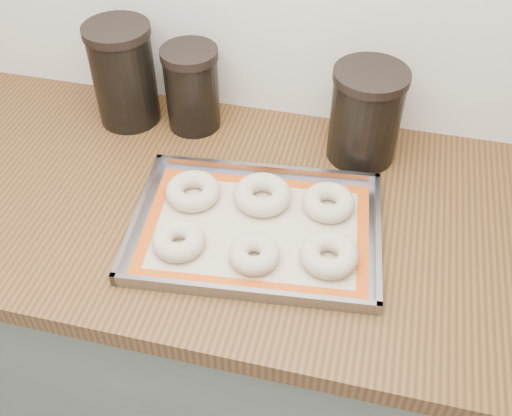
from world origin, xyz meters
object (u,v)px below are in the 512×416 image
(bagel_back_right, at_px, (328,202))
(canister_mid, at_px, (192,88))
(canister_right, at_px, (366,115))
(bagel_front_mid, at_px, (254,254))
(bagel_front_right, at_px, (329,255))
(bagel_back_mid, at_px, (262,195))
(baking_tray, at_px, (256,228))
(bagel_front_left, at_px, (179,240))
(bagel_back_left, at_px, (193,191))
(canister_left, at_px, (124,74))

(bagel_back_right, xyz_separation_m, canister_mid, (-0.34, 0.21, 0.07))
(bagel_back_right, height_order, canister_right, canister_right)
(bagel_front_mid, xyz_separation_m, bagel_front_right, (0.13, 0.03, 0.00))
(canister_right, bearing_deg, bagel_back_mid, -130.34)
(baking_tray, bearing_deg, canister_right, 59.21)
(canister_right, bearing_deg, bagel_front_left, -129.35)
(bagel_back_left, bearing_deg, canister_left, 134.52)
(baking_tray, distance_m, bagel_back_right, 0.15)
(bagel_back_left, bearing_deg, baking_tray, -21.14)
(baking_tray, relative_size, bagel_front_left, 5.07)
(canister_left, bearing_deg, bagel_back_left, -45.48)
(bagel_back_left, bearing_deg, bagel_front_left, -83.14)
(bagel_front_right, height_order, bagel_back_right, bagel_front_right)
(canister_left, bearing_deg, baking_tray, -37.76)
(baking_tray, xyz_separation_m, canister_mid, (-0.21, 0.29, 0.09))
(bagel_front_mid, bearing_deg, canister_left, 136.63)
(bagel_front_left, relative_size, bagel_front_mid, 1.06)
(baking_tray, distance_m, bagel_front_mid, 0.08)
(bagel_back_left, relative_size, canister_mid, 0.57)
(bagel_front_right, distance_m, bagel_back_mid, 0.19)
(canister_left, bearing_deg, bagel_front_mid, -43.37)
(baking_tray, distance_m, canister_right, 0.33)
(bagel_front_mid, distance_m, bagel_back_left, 0.20)
(bagel_front_left, relative_size, canister_mid, 0.51)
(bagel_front_mid, xyz_separation_m, canister_right, (0.15, 0.35, 0.08))
(canister_left, height_order, canister_right, canister_left)
(bagel_front_right, relative_size, bagel_back_right, 1.03)
(bagel_front_mid, distance_m, canister_right, 0.39)
(bagel_front_left, bearing_deg, bagel_front_right, 6.22)
(bagel_front_left, bearing_deg, bagel_back_mid, 51.98)
(baking_tray, xyz_separation_m, bagel_front_right, (0.14, -0.05, 0.02))
(bagel_back_mid, bearing_deg, bagel_front_left, -128.02)
(canister_right, bearing_deg, canister_left, 179.03)
(bagel_back_left, height_order, bagel_back_right, same)
(bagel_back_left, distance_m, canister_left, 0.33)
(baking_tray, xyz_separation_m, canister_left, (-0.37, 0.28, 0.11))
(bagel_front_mid, relative_size, canister_mid, 0.48)
(bagel_front_right, bearing_deg, baking_tray, 161.56)
(bagel_back_right, relative_size, canister_right, 0.50)
(baking_tray, bearing_deg, bagel_front_mid, -78.89)
(canister_left, xyz_separation_m, canister_right, (0.53, -0.01, -0.01))
(bagel_front_left, xyz_separation_m, bagel_front_right, (0.27, 0.03, 0.00))
(bagel_front_right, height_order, canister_mid, canister_mid)
(bagel_front_mid, height_order, bagel_back_mid, bagel_back_mid)
(bagel_back_mid, xyz_separation_m, bagel_back_right, (0.13, 0.01, -0.00))
(bagel_back_mid, relative_size, canister_mid, 0.60)
(bagel_back_right, relative_size, canister_left, 0.44)
(bagel_front_right, bearing_deg, bagel_back_left, 160.21)
(bagel_back_mid, xyz_separation_m, canister_right, (0.17, 0.20, 0.08))
(bagel_front_mid, height_order, canister_left, canister_left)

